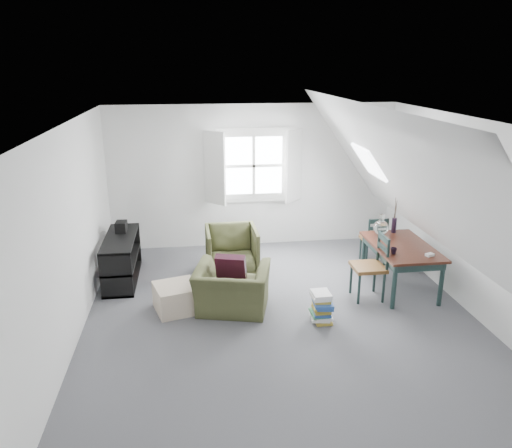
{
  "coord_description": "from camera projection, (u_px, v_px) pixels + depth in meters",
  "views": [
    {
      "loc": [
        -1.09,
        -5.75,
        3.16
      ],
      "look_at": [
        -0.24,
        0.6,
        1.08
      ],
      "focal_mm": 35.0,
      "sensor_mm": 36.0,
      "label": 1
    }
  ],
  "objects": [
    {
      "name": "electronics_box",
      "position": [
        121.0,
        227.0,
        7.62
      ],
      "size": [
        0.17,
        0.23,
        0.18
      ],
      "primitive_type": "cube",
      "rotation": [
        0.0,
        0.0,
        -0.04
      ],
      "color": "black",
      "rests_on": "media_shelf"
    },
    {
      "name": "armchair_far",
      "position": [
        232.0,
        272.0,
        7.9
      ],
      "size": [
        0.8,
        0.82,
        0.73
      ],
      "primitive_type": "imported",
      "rotation": [
        0.0,
        0.0,
        0.02
      ],
      "color": "#3D4122",
      "rests_on": "floor"
    },
    {
      "name": "floor",
      "position": [
        280.0,
        315.0,
        6.54
      ],
      "size": [
        5.5,
        5.5,
        0.0
      ],
      "primitive_type": "plane",
      "color": "#515257",
      "rests_on": "ground"
    },
    {
      "name": "throw_pillow",
      "position": [
        231.0,
        268.0,
        6.65
      ],
      "size": [
        0.45,
        0.33,
        0.41
      ],
      "primitive_type": "cube",
      "rotation": [
        0.31,
        0.0,
        -0.28
      ],
      "color": "#360E1D",
      "rests_on": "armchair_near"
    },
    {
      "name": "slope_left",
      "position": [
        151.0,
        187.0,
        5.79
      ],
      "size": [
        3.19,
        5.5,
        4.48
      ],
      "primitive_type": "plane",
      "rotation": [
        0.0,
        2.19,
        0.0
      ],
      "color": "white",
      "rests_on": "wall_left"
    },
    {
      "name": "wall_left",
      "position": [
        72.0,
        234.0,
        5.83
      ],
      "size": [
        0.0,
        5.5,
        5.5
      ],
      "primitive_type": "plane",
      "rotation": [
        1.57,
        0.0,
        1.57
      ],
      "color": "silver",
      "rests_on": "ground"
    },
    {
      "name": "wall_back",
      "position": [
        253.0,
        176.0,
        8.74
      ],
      "size": [
        5.0,
        0.0,
        5.0
      ],
      "primitive_type": "plane",
      "rotation": [
        1.57,
        0.0,
        0.0
      ],
      "color": "silver",
      "rests_on": "ground"
    },
    {
      "name": "vase_twigs",
      "position": [
        394.0,
        225.0,
        7.61
      ],
      "size": [
        0.07,
        0.08,
        0.57
      ],
      "rotation": [
        0.0,
        0.0,
        -0.26
      ],
      "color": "black",
      "rests_on": "dining_table"
    },
    {
      "name": "dining_chair_near",
      "position": [
        371.0,
        266.0,
        6.89
      ],
      "size": [
        0.43,
        0.43,
        0.92
      ],
      "rotation": [
        0.0,
        0.0,
        -1.47
      ],
      "color": "brown",
      "rests_on": "floor"
    },
    {
      "name": "demijohn",
      "position": [
        381.0,
        227.0,
        7.48
      ],
      "size": [
        0.23,
        0.23,
        0.32
      ],
      "rotation": [
        0.0,
        0.0,
        -0.08
      ],
      "color": "silver",
      "rests_on": "dining_table"
    },
    {
      "name": "ceiling",
      "position": [
        284.0,
        122.0,
        5.76
      ],
      "size": [
        5.5,
        5.5,
        0.0
      ],
      "primitive_type": "plane",
      "rotation": [
        3.14,
        0.0,
        0.0
      ],
      "color": "white",
      "rests_on": "wall_back"
    },
    {
      "name": "dining_chair_far",
      "position": [
        374.0,
        239.0,
        8.12
      ],
      "size": [
        0.38,
        0.38,
        0.8
      ],
      "rotation": [
        0.0,
        0.0,
        3.41
      ],
      "color": "brown",
      "rests_on": "floor"
    },
    {
      "name": "wall_front",
      "position": [
        352.0,
        344.0,
        3.56
      ],
      "size": [
        5.0,
        0.0,
        5.0
      ],
      "primitive_type": "plane",
      "rotation": [
        -1.57,
        0.0,
        0.0
      ],
      "color": "silver",
      "rests_on": "ground"
    },
    {
      "name": "armchair_near",
      "position": [
        233.0,
        310.0,
        6.68
      ],
      "size": [
        1.12,
        1.04,
        0.62
      ],
      "primitive_type": "imported",
      "rotation": [
        0.0,
        0.0,
        2.89
      ],
      "color": "#3D4122",
      "rests_on": "floor"
    },
    {
      "name": "paper_box",
      "position": [
        430.0,
        255.0,
        6.71
      ],
      "size": [
        0.13,
        0.1,
        0.04
      ],
      "primitive_type": "cube",
      "rotation": [
        0.0,
        0.0,
        0.35
      ],
      "color": "white",
      "rests_on": "dining_table"
    },
    {
      "name": "cup",
      "position": [
        393.0,
        254.0,
        6.81
      ],
      "size": [
        0.1,
        0.1,
        0.08
      ],
      "primitive_type": "imported",
      "rotation": [
        0.0,
        0.0,
        0.1
      ],
      "color": "black",
      "rests_on": "dining_table"
    },
    {
      "name": "skylight",
      "position": [
        369.0,
        162.0,
        7.42
      ],
      "size": [
        0.35,
        0.75,
        0.47
      ],
      "primitive_type": "cube",
      "rotation": [
        0.0,
        0.95,
        0.0
      ],
      "color": "white",
      "rests_on": "slope_right"
    },
    {
      "name": "dining_table",
      "position": [
        401.0,
        251.0,
        7.15
      ],
      "size": [
        0.81,
        1.34,
        0.67
      ],
      "rotation": [
        0.0,
        0.0,
        -0.04
      ],
      "color": "#33160F",
      "rests_on": "floor"
    },
    {
      "name": "dormer_window",
      "position": [
        254.0,
        166.0,
        8.61
      ],
      "size": [
        1.71,
        0.35,
        1.3
      ],
      "color": "white",
      "rests_on": "wall_back"
    },
    {
      "name": "ottoman",
      "position": [
        177.0,
        298.0,
        6.63
      ],
      "size": [
        0.66,
        0.66,
        0.36
      ],
      "primitive_type": "cube",
      "rotation": [
        0.0,
        0.0,
        0.28
      ],
      "color": "#C3B098",
      "rests_on": "floor"
    },
    {
      "name": "slope_right",
      "position": [
        405.0,
        179.0,
        6.18
      ],
      "size": [
        3.19,
        5.5,
        4.48
      ],
      "primitive_type": "plane",
      "rotation": [
        0.0,
        -2.19,
        0.0
      ],
      "color": "white",
      "rests_on": "wall_right"
    },
    {
      "name": "wall_right",
      "position": [
        471.0,
        217.0,
        6.47
      ],
      "size": [
        0.0,
        5.5,
        5.5
      ],
      "primitive_type": "plane",
      "rotation": [
        1.57,
        0.0,
        -1.57
      ],
      "color": "silver",
      "rests_on": "ground"
    },
    {
      "name": "media_shelf",
      "position": [
        121.0,
        262.0,
        7.48
      ],
      "size": [
        0.44,
        1.33,
        0.68
      ],
      "rotation": [
        0.0,
        0.0,
        0.05
      ],
      "color": "black",
      "rests_on": "floor"
    },
    {
      "name": "magazine_stack",
      "position": [
        322.0,
        307.0,
        6.33
      ],
      "size": [
        0.29,
        0.35,
        0.39
      ],
      "rotation": [
        0.0,
        0.0,
        0.3
      ],
      "color": "#B29933",
      "rests_on": "floor"
    }
  ]
}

